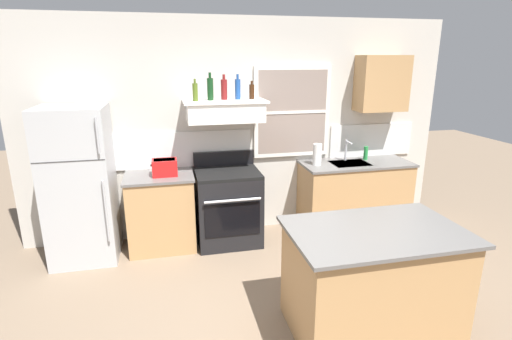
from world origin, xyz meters
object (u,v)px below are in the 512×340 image
at_px(paper_towel_roll, 317,154).
at_px(bottle_blue_liqueur, 238,89).
at_px(bottle_red_label_wine, 224,89).
at_px(refrigerator, 80,185).
at_px(kitchen_island, 372,280).
at_px(bottle_dark_green_wine, 210,89).
at_px(bottle_brown_stout, 252,91).
at_px(stove_range, 228,206).
at_px(dish_soap_bottle, 366,153).
at_px(toaster, 165,167).
at_px(bottle_olive_oil_square, 195,92).

bearing_deg(paper_towel_roll, bottle_blue_liqueur, 174.19).
height_order(bottle_red_label_wine, paper_towel_roll, bottle_red_label_wine).
bearing_deg(refrigerator, kitchen_island, -36.26).
bearing_deg(bottle_dark_green_wine, bottle_brown_stout, 2.79).
bearing_deg(stove_range, kitchen_island, -64.57).
bearing_deg(refrigerator, paper_towel_roll, 1.23).
bearing_deg(bottle_brown_stout, bottle_red_label_wine, 177.56).
distance_m(bottle_brown_stout, paper_towel_roll, 1.14).
xyz_separation_m(bottle_blue_liqueur, kitchen_island, (0.74, -2.03, -1.41)).
height_order(bottle_red_label_wine, bottle_blue_liqueur, bottle_blue_liqueur).
distance_m(stove_range, dish_soap_bottle, 1.96).
height_order(refrigerator, bottle_dark_green_wine, bottle_dark_green_wine).
height_order(toaster, bottle_brown_stout, bottle_brown_stout).
distance_m(refrigerator, paper_towel_roll, 2.81).
height_order(bottle_olive_oil_square, bottle_brown_stout, bottle_olive_oil_square).
bearing_deg(dish_soap_bottle, stove_range, -175.82).
bearing_deg(stove_range, bottle_blue_liqueur, 40.03).
relative_size(toaster, stove_range, 0.27).
height_order(stove_range, bottle_red_label_wine, bottle_red_label_wine).
bearing_deg(stove_range, toaster, -179.52).
distance_m(toaster, paper_towel_roll, 1.88).
bearing_deg(paper_towel_roll, bottle_brown_stout, 173.18).
relative_size(toaster, dish_soap_bottle, 1.65).
bearing_deg(bottle_olive_oil_square, toaster, -170.89).
xyz_separation_m(refrigerator, bottle_olive_oil_square, (1.31, 0.08, 0.98)).
relative_size(refrigerator, kitchen_island, 1.24).
distance_m(bottle_brown_stout, dish_soap_bottle, 1.76).
bearing_deg(bottle_red_label_wine, stove_range, -91.78).
xyz_separation_m(bottle_dark_green_wine, bottle_brown_stout, (0.49, 0.02, -0.04)).
distance_m(stove_range, bottle_brown_stout, 1.42).
bearing_deg(stove_range, dish_soap_bottle, 4.18).
height_order(toaster, bottle_blue_liqueur, bottle_blue_liqueur).
height_order(refrigerator, bottle_olive_oil_square, bottle_olive_oil_square).
xyz_separation_m(bottle_red_label_wine, dish_soap_bottle, (1.88, -0.01, -0.87)).
xyz_separation_m(toaster, dish_soap_bottle, (2.61, 0.14, -0.01)).
xyz_separation_m(paper_towel_roll, dish_soap_bottle, (0.73, 0.10, -0.04)).
height_order(refrigerator, dish_soap_bottle, refrigerator).
xyz_separation_m(bottle_dark_green_wine, paper_towel_roll, (1.31, -0.07, -0.83)).
xyz_separation_m(toaster, bottle_blue_liqueur, (0.89, 0.14, 0.86)).
height_order(refrigerator, stove_range, refrigerator).
distance_m(bottle_blue_liqueur, bottle_brown_stout, 0.17).
bearing_deg(bottle_blue_liqueur, bottle_brown_stout, -0.82).
bearing_deg(bottle_olive_oil_square, bottle_blue_liqueur, 9.26).
distance_m(bottle_red_label_wine, dish_soap_bottle, 2.07).
distance_m(bottle_dark_green_wine, dish_soap_bottle, 2.22).
height_order(toaster, kitchen_island, toaster).
bearing_deg(bottle_dark_green_wine, kitchen_island, -62.11).
height_order(paper_towel_roll, kitchen_island, paper_towel_roll).
xyz_separation_m(refrigerator, bottle_brown_stout, (1.98, 0.16, 0.97)).
relative_size(bottle_dark_green_wine, dish_soap_bottle, 1.74).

